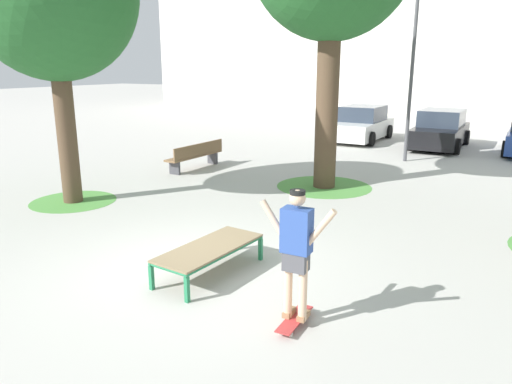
# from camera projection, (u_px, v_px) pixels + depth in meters

# --- Properties ---
(ground_plane) EXTENTS (120.00, 120.00, 0.00)m
(ground_plane) POSITION_uv_depth(u_px,v_px,m) (190.00, 267.00, 7.92)
(ground_plane) COLOR #B7B5AD
(building_facade) EXTENTS (40.13, 4.00, 11.53)m
(building_facade) POSITION_uv_depth(u_px,v_px,m) (422.00, 24.00, 31.04)
(building_facade) COLOR silver
(building_facade) RESTS_ON ground
(skate_box) EXTENTS (0.93, 1.96, 0.46)m
(skate_box) POSITION_uv_depth(u_px,v_px,m) (210.00, 249.00, 7.56)
(skate_box) COLOR #237A4C
(skate_box) RESTS_ON ground
(skateboard) EXTENTS (0.22, 0.81, 0.09)m
(skateboard) POSITION_uv_depth(u_px,v_px,m) (295.00, 319.00, 6.14)
(skateboard) COLOR #B23333
(skateboard) RESTS_ON ground
(skater) EXTENTS (1.00, 0.29, 1.69)m
(skater) POSITION_uv_depth(u_px,v_px,m) (296.00, 246.00, 5.89)
(skater) COLOR beige
(skater) RESTS_ON skateboard
(grass_patch_near_left) EXTENTS (2.03, 2.03, 0.01)m
(grass_patch_near_left) POSITION_uv_depth(u_px,v_px,m) (73.00, 201.00, 11.74)
(grass_patch_near_left) COLOR #519342
(grass_patch_near_left) RESTS_ON ground
(grass_patch_mid_back) EXTENTS (2.58, 2.58, 0.01)m
(grass_patch_mid_back) POSITION_uv_depth(u_px,v_px,m) (324.00, 186.00, 13.16)
(grass_patch_mid_back) COLOR #519342
(grass_patch_mid_back) RESTS_ON ground
(car_white) EXTENTS (1.98, 4.23, 1.50)m
(car_white) POSITION_uv_depth(u_px,v_px,m) (362.00, 125.00, 21.07)
(car_white) COLOR silver
(car_white) RESTS_ON ground
(car_black) EXTENTS (1.96, 4.22, 1.50)m
(car_black) POSITION_uv_depth(u_px,v_px,m) (440.00, 130.00, 19.27)
(car_black) COLOR black
(car_black) RESTS_ON ground
(park_bench) EXTENTS (0.54, 2.42, 0.83)m
(park_bench) POSITION_uv_depth(u_px,v_px,m) (196.00, 155.00, 15.28)
(park_bench) COLOR brown
(park_bench) RESTS_ON ground
(light_post) EXTENTS (0.36, 0.36, 5.83)m
(light_post) POSITION_uv_depth(u_px,v_px,m) (414.00, 46.00, 15.69)
(light_post) COLOR #4C4C51
(light_post) RESTS_ON ground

